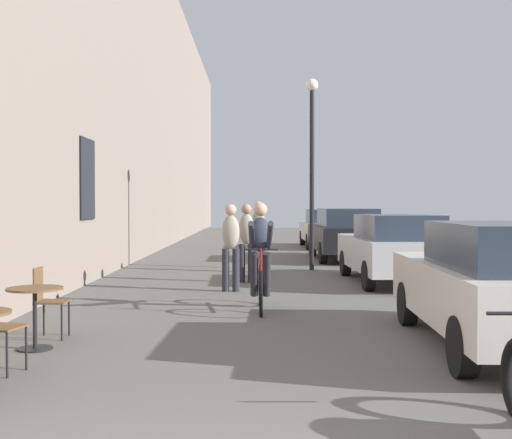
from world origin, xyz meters
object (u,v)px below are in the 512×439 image
object	(u,v)px
parked_car_fourth	(326,228)
cafe_chair_mid_toward_street	(46,297)
parked_car_nearest	(501,283)
pedestrian_mid	(246,238)
pedestrian_far	(258,232)
parked_car_second	(393,248)
parked_car_third	(345,233)
street_lamp	(312,149)
cafe_table_mid	(34,305)
cyclist_on_bicycle	(260,259)
pedestrian_near	(230,242)

from	to	relation	value
parked_car_fourth	cafe_chair_mid_toward_street	bearing A→B (deg)	-107.43
parked_car_nearest	pedestrian_mid	bearing A→B (deg)	115.29
pedestrian_far	parked_car_second	world-z (taller)	pedestrian_far
parked_car_third	parked_car_second	bearing A→B (deg)	-87.67
cafe_chair_mid_toward_street	street_lamp	world-z (taller)	street_lamp
pedestrian_far	street_lamp	xyz separation A→B (m)	(1.37, 0.56, 2.11)
cafe_table_mid	street_lamp	xyz separation A→B (m)	(4.00, 9.12, 2.59)
parked_car_second	parked_car_fourth	world-z (taller)	parked_car_fourth
cyclist_on_bicycle	parked_car_nearest	bearing A→B (deg)	-46.28
cafe_chair_mid_toward_street	pedestrian_near	bearing A→B (deg)	63.80
pedestrian_mid	parked_car_second	xyz separation A→B (m)	(3.14, -0.13, -0.19)
cafe_table_mid	parked_car_second	world-z (taller)	parked_car_second
pedestrian_near	cyclist_on_bicycle	bearing A→B (deg)	-75.06
pedestrian_mid	street_lamp	world-z (taller)	street_lamp
cyclist_on_bicycle	pedestrian_far	xyz separation A→B (m)	(-0.01, 5.65, 0.18)
pedestrian_far	street_lamp	world-z (taller)	street_lamp
pedestrian_near	pedestrian_far	bearing A→B (deg)	81.15
cafe_table_mid	parked_car_fourth	world-z (taller)	parked_car_fourth
pedestrian_mid	cafe_table_mid	bearing A→B (deg)	-110.03
parked_car_nearest	pedestrian_near	bearing A→B (deg)	123.67
pedestrian_mid	pedestrian_far	xyz separation A→B (m)	(0.27, 2.09, 0.04)
parked_car_second	parked_car_fourth	distance (m)	11.45
pedestrian_mid	parked_car_fourth	world-z (taller)	pedestrian_mid
pedestrian_mid	parked_car_third	distance (m)	6.36
cyclist_on_bicycle	parked_car_second	xyz separation A→B (m)	(2.87, 3.43, -0.05)
parked_car_second	cyclist_on_bicycle	bearing A→B (deg)	-129.88
cafe_chair_mid_toward_street	parked_car_third	xyz separation A→B (m)	(5.34, 11.47, 0.29)
cyclist_on_bicycle	pedestrian_mid	bearing A→B (deg)	94.47
cafe_chair_mid_toward_street	pedestrian_near	world-z (taller)	pedestrian_near
parked_car_second	parked_car_third	distance (m)	5.78
parked_car_second	parked_car_third	bearing A→B (deg)	92.33
cafe_chair_mid_toward_street	parked_car_fourth	size ratio (longest dim) A/B	0.21
pedestrian_far	parked_car_fourth	world-z (taller)	pedestrian_far
pedestrian_mid	street_lamp	xyz separation A→B (m)	(1.64, 2.66, 2.15)
pedestrian_far	parked_car_second	bearing A→B (deg)	-37.65
parked_car_nearest	pedestrian_far	bearing A→B (deg)	108.02
cafe_chair_mid_toward_street	parked_car_second	size ratio (longest dim) A/B	0.21
cyclist_on_bicycle	street_lamp	size ratio (longest dim) A/B	0.36
cafe_table_mid	pedestrian_far	bearing A→B (deg)	72.94
cafe_chair_mid_toward_street	pedestrian_mid	world-z (taller)	pedestrian_mid
street_lamp	parked_car_nearest	size ratio (longest dim) A/B	1.16
cafe_chair_mid_toward_street	parked_car_nearest	xyz separation A→B (m)	(5.48, -0.63, 0.25)
pedestrian_mid	pedestrian_far	bearing A→B (deg)	82.68
parked_car_nearest	parked_car_fourth	bearing A→B (deg)	90.33
parked_car_nearest	parked_car_second	world-z (taller)	parked_car_nearest
cafe_chair_mid_toward_street	parked_car_third	size ratio (longest dim) A/B	0.20
cyclist_on_bicycle	pedestrian_near	bearing A→B (deg)	104.94
street_lamp	parked_car_nearest	bearing A→B (deg)	-81.21
cyclist_on_bicycle	street_lamp	world-z (taller)	street_lamp
parked_car_second	pedestrian_far	bearing A→B (deg)	142.35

